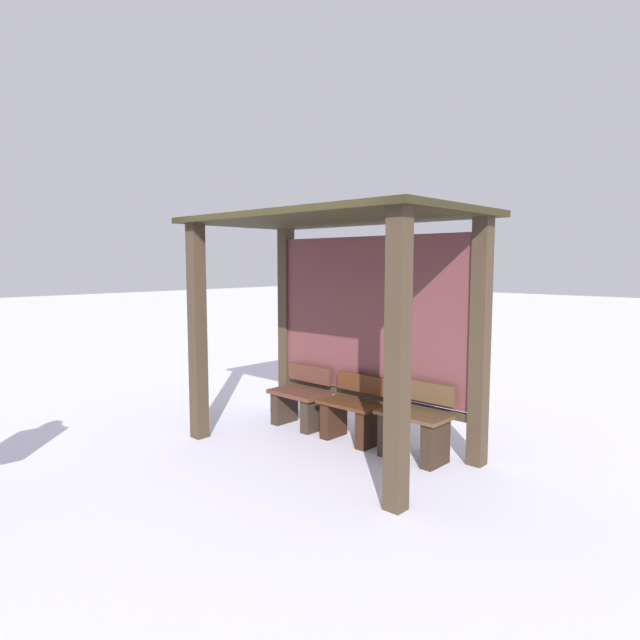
{
  "coord_description": "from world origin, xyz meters",
  "views": [
    {
      "loc": [
        3.73,
        -4.11,
        1.94
      ],
      "look_at": [
        0.03,
        -0.16,
        1.37
      ],
      "focal_mm": 30.91,
      "sensor_mm": 36.0,
      "label": 1
    }
  ],
  "objects_px": {
    "bus_shelter": "(346,289)",
    "bench_center_inside": "(352,415)",
    "bench_right_inside": "(415,428)",
    "bench_left_inside": "(300,402)"
  },
  "relations": [
    {
      "from": "bus_shelter",
      "to": "bench_right_inside",
      "type": "xyz_separation_m",
      "value": [
        0.8,
        0.12,
        -1.36
      ]
    },
    {
      "from": "bench_left_inside",
      "to": "bench_center_inside",
      "type": "bearing_deg",
      "value": 0.04
    },
    {
      "from": "bus_shelter",
      "to": "bench_left_inside",
      "type": "height_order",
      "value": "bus_shelter"
    },
    {
      "from": "bench_left_inside",
      "to": "bench_center_inside",
      "type": "relative_size",
      "value": 0.99
    },
    {
      "from": "bus_shelter",
      "to": "bench_center_inside",
      "type": "height_order",
      "value": "bus_shelter"
    },
    {
      "from": "bus_shelter",
      "to": "bench_right_inside",
      "type": "distance_m",
      "value": 1.58
    },
    {
      "from": "bus_shelter",
      "to": "bench_center_inside",
      "type": "bearing_deg",
      "value": 90.0
    },
    {
      "from": "bench_center_inside",
      "to": "bench_right_inside",
      "type": "xyz_separation_m",
      "value": [
        0.8,
        -0.0,
        0.02
      ]
    },
    {
      "from": "bus_shelter",
      "to": "bench_center_inside",
      "type": "distance_m",
      "value": 1.38
    },
    {
      "from": "bus_shelter",
      "to": "bench_right_inside",
      "type": "bearing_deg",
      "value": 8.43
    }
  ]
}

